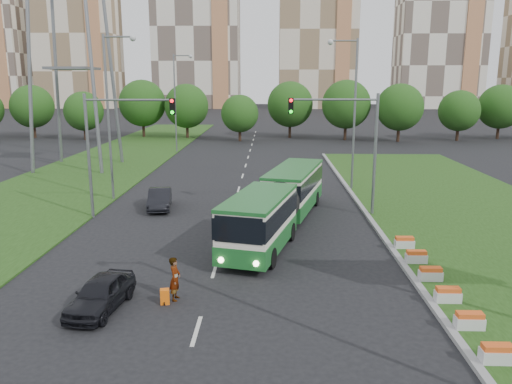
{
  "coord_description": "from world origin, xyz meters",
  "views": [
    {
      "loc": [
        -0.4,
        -22.26,
        8.72
      ],
      "look_at": [
        -1.19,
        5.31,
        2.6
      ],
      "focal_mm": 35.0,
      "sensor_mm": 36.0,
      "label": 1
    }
  ],
  "objects_px": {
    "articulated_bus": "(277,202)",
    "pedestrian": "(175,279)",
    "traffic_mast_left": "(113,136)",
    "shopping_trolley": "(165,297)",
    "car_left_near": "(101,294)",
    "car_left_far": "(160,199)",
    "traffic_mast_median": "(351,135)"
  },
  "relations": [
    {
      "from": "car_left_near",
      "to": "pedestrian",
      "type": "xyz_separation_m",
      "value": [
        2.73,
        0.99,
        0.24
      ]
    },
    {
      "from": "car_left_near",
      "to": "pedestrian",
      "type": "distance_m",
      "value": 2.91
    },
    {
      "from": "car_left_far",
      "to": "traffic_mast_median",
      "type": "bearing_deg",
      "value": -15.34
    },
    {
      "from": "car_left_near",
      "to": "car_left_far",
      "type": "relative_size",
      "value": 0.91
    },
    {
      "from": "articulated_bus",
      "to": "pedestrian",
      "type": "distance_m",
      "value": 11.24
    },
    {
      "from": "traffic_mast_left",
      "to": "shopping_trolley",
      "type": "distance_m",
      "value": 14.93
    },
    {
      "from": "car_left_near",
      "to": "car_left_far",
      "type": "bearing_deg",
      "value": 102.08
    },
    {
      "from": "traffic_mast_left",
      "to": "car_left_near",
      "type": "height_order",
      "value": "traffic_mast_left"
    },
    {
      "from": "pedestrian",
      "to": "car_left_near",
      "type": "bearing_deg",
      "value": 113.96
    },
    {
      "from": "traffic_mast_left",
      "to": "car_left_near",
      "type": "xyz_separation_m",
      "value": [
        3.42,
        -13.38,
        -4.69
      ]
    },
    {
      "from": "articulated_bus",
      "to": "shopping_trolley",
      "type": "height_order",
      "value": "articulated_bus"
    },
    {
      "from": "car_left_near",
      "to": "shopping_trolley",
      "type": "height_order",
      "value": "car_left_near"
    },
    {
      "from": "traffic_mast_median",
      "to": "car_left_far",
      "type": "bearing_deg",
      "value": 173.5
    },
    {
      "from": "shopping_trolley",
      "to": "traffic_mast_left",
      "type": "bearing_deg",
      "value": 103.27
    },
    {
      "from": "pedestrian",
      "to": "shopping_trolley",
      "type": "height_order",
      "value": "pedestrian"
    },
    {
      "from": "articulated_bus",
      "to": "traffic_mast_median",
      "type": "bearing_deg",
      "value": 47.09
    },
    {
      "from": "traffic_mast_left",
      "to": "pedestrian",
      "type": "bearing_deg",
      "value": -63.62
    },
    {
      "from": "traffic_mast_left",
      "to": "shopping_trolley",
      "type": "height_order",
      "value": "traffic_mast_left"
    },
    {
      "from": "traffic_mast_median",
      "to": "articulated_bus",
      "type": "relative_size",
      "value": 0.49
    },
    {
      "from": "car_left_near",
      "to": "car_left_far",
      "type": "height_order",
      "value": "car_left_far"
    },
    {
      "from": "traffic_mast_median",
      "to": "shopping_trolley",
      "type": "relative_size",
      "value": 13.03
    },
    {
      "from": "traffic_mast_median",
      "to": "pedestrian",
      "type": "relative_size",
      "value": 4.41
    },
    {
      "from": "articulated_bus",
      "to": "pedestrian",
      "type": "relative_size",
      "value": 8.98
    },
    {
      "from": "car_left_far",
      "to": "pedestrian",
      "type": "bearing_deg",
      "value": -84.21
    },
    {
      "from": "traffic_mast_median",
      "to": "car_left_near",
      "type": "distance_m",
      "value": 19.15
    },
    {
      "from": "traffic_mast_left",
      "to": "car_left_far",
      "type": "distance_m",
      "value": 5.73
    },
    {
      "from": "car_left_near",
      "to": "traffic_mast_left",
      "type": "bearing_deg",
      "value": 112.24
    },
    {
      "from": "articulated_bus",
      "to": "traffic_mast_left",
      "type": "bearing_deg",
      "value": -176.54
    },
    {
      "from": "traffic_mast_left",
      "to": "car_left_far",
      "type": "relative_size",
      "value": 1.88
    },
    {
      "from": "shopping_trolley",
      "to": "traffic_mast_median",
      "type": "bearing_deg",
      "value": 44.78
    },
    {
      "from": "traffic_mast_median",
      "to": "car_left_far",
      "type": "xyz_separation_m",
      "value": [
        -12.89,
        1.47,
        -4.65
      ]
    },
    {
      "from": "articulated_bus",
      "to": "car_left_near",
      "type": "relative_size",
      "value": 4.18
    }
  ]
}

